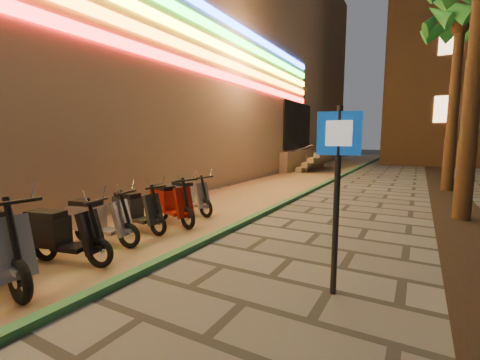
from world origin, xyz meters
The scene contains 12 objects.
ground centered at (0.00, 0.00, 0.00)m, with size 120.00×120.00×0.00m, color #474442.
parking_strip centered at (-2.60, 10.00, 0.01)m, with size 3.40×60.00×0.01m, color #8C7251.
green_curb centered at (-0.90, 10.00, 0.05)m, with size 0.18×60.00×0.10m, color #256339.
planting_strip centered at (3.60, 5.00, 0.01)m, with size 1.20×40.00×0.02m, color black.
mall_building centered at (-15.47, 10.02, 7.48)m, with size 24.23×44.00×15.00m.
palm_d centered at (3.60, 12.00, 5.94)m, with size 2.97×3.02×7.16m.
pedestrian_sign centered at (1.73, 1.60, 1.55)m, with size 0.52×0.11×2.39m.
scooter_5 centered at (-2.34, 0.51, 0.48)m, with size 1.56×0.75×1.10m.
scooter_6 centered at (-2.64, 1.41, 0.47)m, with size 1.54×0.65×1.08m.
scooter_7 centered at (-2.70, 2.40, 0.46)m, with size 1.51×0.53×1.06m.
scooter_8 centered at (-2.50, 3.27, 0.50)m, with size 1.60×0.85×1.14m.
scooter_9 centered at (-2.74, 4.28, 0.47)m, with size 1.52×0.73×1.07m.
Camera 1 is at (2.59, -2.41, 1.99)m, focal length 24.00 mm.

